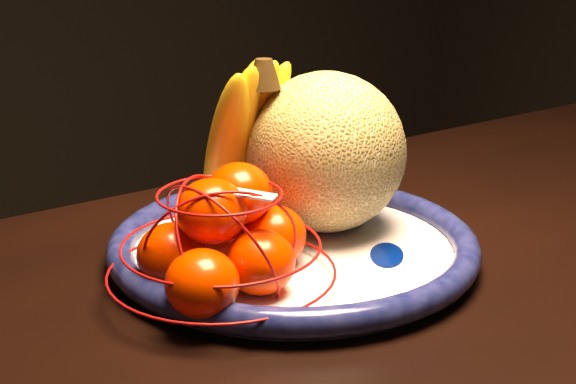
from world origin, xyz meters
TOP-DOWN VIEW (x-y plane):
  - dining_table at (-0.05, 0.03)m, footprint 1.52×0.93m
  - fruit_bowl at (-0.22, 0.18)m, footprint 0.38×0.38m
  - cantaloupe at (-0.16, 0.21)m, footprint 0.17×0.17m
  - banana_bunch at (-0.24, 0.26)m, footprint 0.12×0.13m
  - mandarin_bag at (-0.32, 0.15)m, footprint 0.27×0.27m
  - price_tag at (-0.32, 0.13)m, footprint 0.07×0.07m

SIDE VIEW (x-z plane):
  - dining_table at x=-0.05m, z-range 0.30..1.05m
  - fruit_bowl at x=-0.22m, z-range 0.75..0.78m
  - mandarin_bag at x=-0.32m, z-range 0.74..0.87m
  - cantaloupe at x=-0.16m, z-range 0.77..0.94m
  - price_tag at x=-0.32m, z-range 0.85..0.86m
  - banana_bunch at x=-0.24m, z-range 0.77..0.97m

